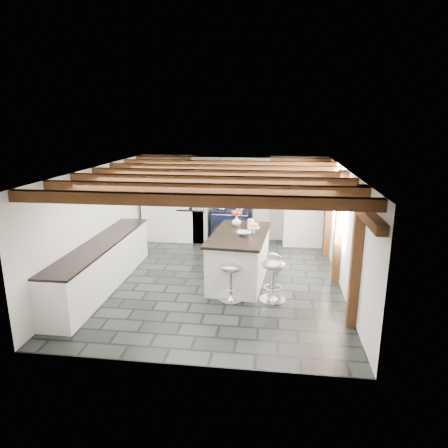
# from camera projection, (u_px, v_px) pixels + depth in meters

# --- Properties ---
(ground) EXTENTS (6.00, 6.00, 0.00)m
(ground) POSITION_uv_depth(u_px,v_px,m) (217.00, 280.00, 8.30)
(ground) COLOR black
(ground) RESTS_ON ground
(room_shell) EXTENTS (6.00, 6.03, 6.00)m
(room_shell) POSITION_uv_depth(u_px,v_px,m) (200.00, 214.00, 9.46)
(room_shell) COLOR white
(room_shell) RESTS_ON ground
(range_cooker) EXTENTS (1.00, 0.63, 0.99)m
(range_cooker) POSITION_uv_depth(u_px,v_px,m) (231.00, 225.00, 10.75)
(range_cooker) COLOR black
(range_cooker) RESTS_ON ground
(kitchen_island) EXTENTS (1.24, 2.14, 1.35)m
(kitchen_island) POSITION_uv_depth(u_px,v_px,m) (239.00, 256.00, 8.16)
(kitchen_island) COLOR white
(kitchen_island) RESTS_ON ground
(bar_stool_near) EXTENTS (0.58, 0.58, 0.90)m
(bar_stool_near) POSITION_uv_depth(u_px,v_px,m) (274.00, 272.00, 7.23)
(bar_stool_near) COLOR silver
(bar_stool_near) RESTS_ON ground
(bar_stool_far) EXTENTS (0.48, 0.48, 0.83)m
(bar_stool_far) POSITION_uv_depth(u_px,v_px,m) (231.00, 274.00, 7.25)
(bar_stool_far) COLOR silver
(bar_stool_far) RESTS_ON ground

